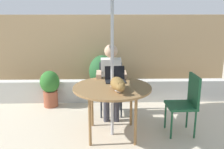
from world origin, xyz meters
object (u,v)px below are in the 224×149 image
at_px(potted_plant_near_fence, 102,74).
at_px(potted_plant_by_chair, 50,87).
at_px(chair_occupied, 111,84).
at_px(person_seated, 111,77).
at_px(cat, 118,85).
at_px(chair_empty, 187,100).
at_px(patio_table, 112,90).
at_px(laptop, 115,77).

height_order(potted_plant_near_fence, potted_plant_by_chair, potted_plant_near_fence).
distance_m(chair_occupied, person_seated, 0.23).
relative_size(cat, potted_plant_near_fence, 0.76).
bearing_deg(chair_empty, potted_plant_by_chair, 152.90).
bearing_deg(potted_plant_near_fence, patio_table, -84.93).
xyz_separation_m(patio_table, laptop, (0.05, 0.29, 0.12)).
bearing_deg(chair_empty, chair_occupied, 142.76).
bearing_deg(potted_plant_by_chair, cat, -48.08).
height_order(person_seated, potted_plant_near_fence, person_seated).
height_order(person_seated, potted_plant_by_chair, person_seated).
height_order(cat, potted_plant_near_fence, cat).
height_order(patio_table, person_seated, person_seated).
height_order(person_seated, cat, person_seated).
height_order(chair_empty, laptop, laptop).
relative_size(chair_occupied, chair_empty, 1.00).
height_order(laptop, potted_plant_by_chair, laptop).
distance_m(chair_occupied, laptop, 0.63).
bearing_deg(chair_empty, person_seated, 148.42).
bearing_deg(laptop, person_seated, 97.34).
bearing_deg(person_seated, potted_plant_near_fence, 98.24).
bearing_deg(patio_table, person_seated, 90.00).
height_order(patio_table, cat, cat).
xyz_separation_m(chair_occupied, chair_empty, (1.08, -0.82, 0.00)).
height_order(laptop, cat, laptop).
bearing_deg(cat, potted_plant_near_fence, 96.69).
xyz_separation_m(cat, potted_plant_near_fence, (-0.23, 1.97, -0.35)).
distance_m(chair_empty, laptop, 1.10).
relative_size(chair_occupied, potted_plant_by_chair, 1.29).
xyz_separation_m(patio_table, person_seated, (-0.00, 0.69, 0.01)).
distance_m(person_seated, potted_plant_by_chair, 1.26).
bearing_deg(potted_plant_near_fence, person_seated, -81.76).
bearing_deg(person_seated, chair_occupied, 90.00).
bearing_deg(laptop, chair_empty, -14.48).
bearing_deg(cat, chair_empty, 11.50).
distance_m(patio_table, chair_occupied, 0.87).
relative_size(chair_empty, laptop, 2.82).
bearing_deg(potted_plant_by_chair, chair_occupied, -15.31).
bearing_deg(potted_plant_near_fence, cat, -83.31).
bearing_deg(chair_occupied, patio_table, -90.00).
bearing_deg(cat, chair_occupied, 93.99).
xyz_separation_m(chair_empty, person_seated, (-1.08, 0.67, 0.17)).
height_order(patio_table, potted_plant_near_fence, potted_plant_near_fence).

